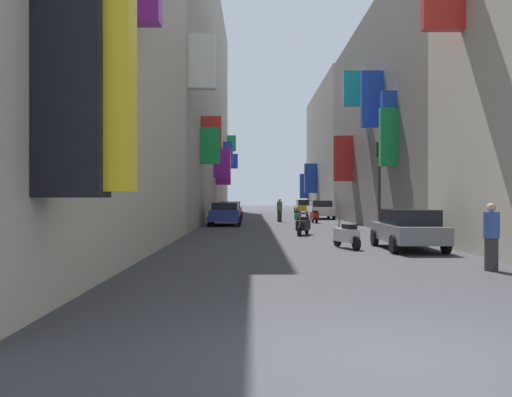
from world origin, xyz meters
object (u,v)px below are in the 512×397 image
at_px(parked_car_yellow, 304,206).
at_px(scooter_red, 315,216).
at_px(parked_car_red, 230,210).
at_px(scooter_white, 347,235).
at_px(pedestrian_crossing, 491,237).
at_px(scooter_black, 303,225).
at_px(parked_car_grey, 408,228).
at_px(scooter_green, 298,216).
at_px(traffic_light_near_corner, 380,171).
at_px(parked_car_white, 320,209).
at_px(pedestrian_near_left, 280,210).
at_px(parked_car_blue, 225,213).

height_order(parked_car_yellow, scooter_red, parked_car_yellow).
distance_m(parked_car_red, scooter_white, 24.17).
bearing_deg(pedestrian_crossing, scooter_black, 106.23).
bearing_deg(parked_car_grey, scooter_green, 97.19).
bearing_deg(scooter_white, parked_car_yellow, 86.58).
xyz_separation_m(scooter_black, traffic_light_near_corner, (4.03, 1.79, 2.63)).
bearing_deg(parked_car_white, scooter_black, -99.90).
distance_m(parked_car_red, scooter_green, 8.02).
bearing_deg(pedestrian_near_left, parked_car_red, 130.52).
xyz_separation_m(scooter_green, pedestrian_near_left, (-1.13, 1.97, 0.37)).
xyz_separation_m(scooter_black, pedestrian_crossing, (3.43, -11.80, 0.36)).
bearing_deg(parked_car_yellow, parked_car_blue, -107.06).
relative_size(scooter_green, pedestrian_crossing, 1.17).
bearing_deg(scooter_green, scooter_white, -89.32).
xyz_separation_m(parked_car_red, scooter_green, (4.88, -6.36, -0.29)).
xyz_separation_m(parked_car_yellow, scooter_black, (-3.20, -32.38, -0.30)).
distance_m(parked_car_white, pedestrian_near_left, 6.30).
distance_m(scooter_white, traffic_light_near_corner, 9.13).
relative_size(parked_car_white, scooter_white, 2.40).
bearing_deg(pedestrian_crossing, scooter_red, 93.79).
relative_size(parked_car_blue, scooter_green, 2.23).
height_order(parked_car_white, scooter_white, parked_car_white).
bearing_deg(parked_car_yellow, pedestrian_near_left, -100.59).
height_order(parked_car_grey, pedestrian_crossing, pedestrian_crossing).
bearing_deg(scooter_black, parked_car_white, 80.10).
distance_m(parked_car_yellow, traffic_light_near_corner, 30.68).
bearing_deg(pedestrian_near_left, parked_car_yellow, 79.41).
bearing_deg(scooter_white, scooter_green, 90.68).
xyz_separation_m(parked_car_white, parked_car_red, (-7.34, -0.79, -0.03)).
relative_size(parked_car_red, pedestrian_near_left, 2.63).
distance_m(parked_car_grey, parked_car_red, 25.05).
xyz_separation_m(scooter_white, pedestrian_crossing, (2.55, -5.43, 0.36)).
distance_m(parked_car_yellow, scooter_red, 21.01).
xyz_separation_m(parked_car_white, traffic_light_near_corner, (0.87, -16.26, 2.30)).
bearing_deg(parked_car_red, parked_car_grey, -73.52).
distance_m(parked_car_grey, parked_car_blue, 16.85).
xyz_separation_m(parked_car_grey, parked_car_red, (-7.11, 24.03, 0.03)).
xyz_separation_m(parked_car_red, scooter_red, (6.09, -5.85, -0.29)).
xyz_separation_m(scooter_green, scooter_red, (1.21, 0.50, -0.00)).
xyz_separation_m(parked_car_white, scooter_red, (-1.25, -6.65, -0.32)).
bearing_deg(parked_car_yellow, scooter_green, -96.69).
bearing_deg(scooter_red, pedestrian_near_left, 147.92).
height_order(parked_car_yellow, traffic_light_near_corner, traffic_light_near_corner).
bearing_deg(parked_car_grey, parked_car_white, 89.45).
bearing_deg(parked_car_blue, traffic_light_near_corner, -39.74).
relative_size(scooter_black, scooter_red, 1.05).
height_order(scooter_green, scooter_white, same).
height_order(parked_car_blue, scooter_green, parked_car_blue).
bearing_deg(scooter_black, pedestrian_near_left, 91.98).
xyz_separation_m(parked_car_red, scooter_white, (5.08, -23.62, -0.29)).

